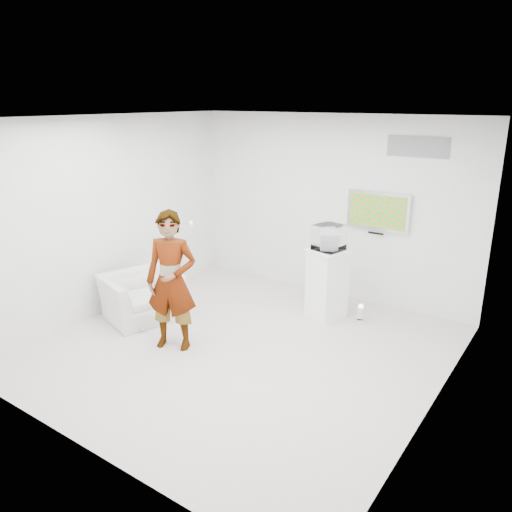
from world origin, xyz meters
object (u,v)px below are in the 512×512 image
at_px(pedestal, 327,284).
at_px(floor_uplight, 360,314).
at_px(armchair, 141,296).
at_px(tv, 378,211).
at_px(person, 172,281).

height_order(pedestal, floor_uplight, pedestal).
relative_size(armchair, floor_uplight, 3.88).
relative_size(pedestal, floor_uplight, 3.90).
bearing_deg(pedestal, tv, 66.34).
height_order(tv, pedestal, tv).
xyz_separation_m(person, floor_uplight, (1.77, 2.14, -0.80)).
bearing_deg(tv, person, -119.14).
bearing_deg(floor_uplight, tv, 99.82).
distance_m(tv, person, 3.41).
xyz_separation_m(armchair, floor_uplight, (2.83, 1.74, -0.21)).
height_order(armchair, floor_uplight, armchair).
xyz_separation_m(armchair, pedestal, (2.30, 1.64, 0.19)).
relative_size(person, floor_uplight, 6.81).
height_order(tv, person, person).
xyz_separation_m(tv, armchair, (-2.69, -2.53, -1.20)).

